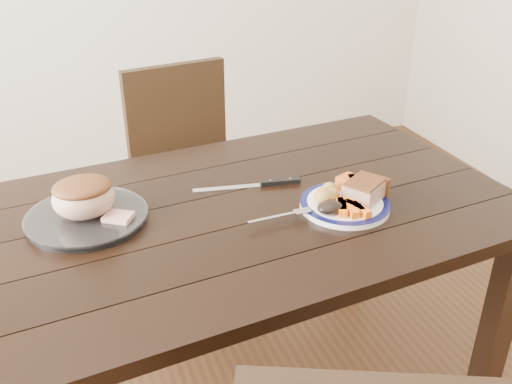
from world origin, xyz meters
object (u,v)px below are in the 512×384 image
object	(u,v)px
dinner_plate	(345,205)
fork	(284,215)
dining_table	(227,239)
roast_joint	(84,198)
carving_knife	(267,183)
serving_platter	(87,218)
chair_far	(190,171)
pork_slice	(364,191)

from	to	relation	value
dinner_plate	fork	distance (m)	0.19
dining_table	roast_joint	distance (m)	0.40
dining_table	carving_knife	size ratio (longest dim) A/B	5.25
serving_platter	fork	distance (m)	0.52
chair_far	fork	distance (m)	0.89
carving_knife	serving_platter	bearing A→B (deg)	-166.86
roast_joint	carving_knife	size ratio (longest dim) A/B	0.50
dinner_plate	carving_knife	distance (m)	0.25
dining_table	fork	world-z (taller)	fork
dining_table	chair_far	xyz separation A→B (m)	(0.08, 0.74, -0.13)
serving_platter	roast_joint	world-z (taller)	roast_joint
dining_table	pork_slice	xyz separation A→B (m)	(0.36, -0.11, 0.14)
fork	roast_joint	world-z (taller)	roast_joint
pork_slice	fork	size ratio (longest dim) A/B	0.61
chair_far	pork_slice	size ratio (longest dim) A/B	8.60
pork_slice	carving_knife	bearing A→B (deg)	134.61
chair_far	pork_slice	xyz separation A→B (m)	(0.28, -0.84, 0.27)
serving_platter	roast_joint	bearing A→B (deg)	0.00
serving_platter	pork_slice	world-z (taller)	pork_slice
chair_far	pork_slice	world-z (taller)	chair_far
pork_slice	carving_knife	size ratio (longest dim) A/B	0.34
dining_table	pork_slice	distance (m)	0.40
pork_slice	dinner_plate	bearing A→B (deg)	175.24
dining_table	dinner_plate	xyz separation A→B (m)	(0.31, -0.10, 0.10)
fork	roast_joint	bearing A→B (deg)	156.88
serving_platter	roast_joint	size ratio (longest dim) A/B	1.92
dinner_plate	pork_slice	xyz separation A→B (m)	(0.05, -0.00, 0.04)
pork_slice	carving_knife	distance (m)	0.29
pork_slice	roast_joint	distance (m)	0.75
serving_platter	carving_knife	distance (m)	0.52
chair_far	fork	xyz separation A→B (m)	(0.04, -0.85, 0.25)
dining_table	fork	xyz separation A→B (m)	(0.12, -0.11, 0.11)
pork_slice	fork	xyz separation A→B (m)	(-0.24, -0.01, -0.02)
dining_table	serving_platter	xyz separation A→B (m)	(-0.36, 0.07, 0.10)
chair_far	serving_platter	distance (m)	0.83
roast_joint	fork	bearing A→B (deg)	-21.15
chair_far	roast_joint	distance (m)	0.85
chair_far	fork	size ratio (longest dim) A/B	5.22
chair_far	serving_platter	bearing A→B (deg)	47.38
dinner_plate	roast_joint	size ratio (longest dim) A/B	1.53
chair_far	carving_knife	distance (m)	0.68
dining_table	chair_far	world-z (taller)	chair_far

